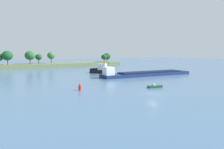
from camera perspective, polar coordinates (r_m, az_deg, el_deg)
ground_plane at (r=52.12m, az=10.28°, el=-4.72°), size 400.00×400.00×0.00m
treeline_island at (r=132.18m, az=-15.47°, el=2.94°), size 76.33×11.81×10.08m
tugboat at (r=95.55m, az=-2.70°, el=1.14°), size 8.88×9.74×5.19m
cargo_barge at (r=86.95m, az=8.37°, el=0.26°), size 37.72×7.95×5.69m
small_motorboat at (r=60.12m, az=10.75°, el=-2.99°), size 4.15×1.99×1.03m
channel_buoy_red at (r=55.70m, az=-8.09°, el=-3.13°), size 0.70×0.70×1.90m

